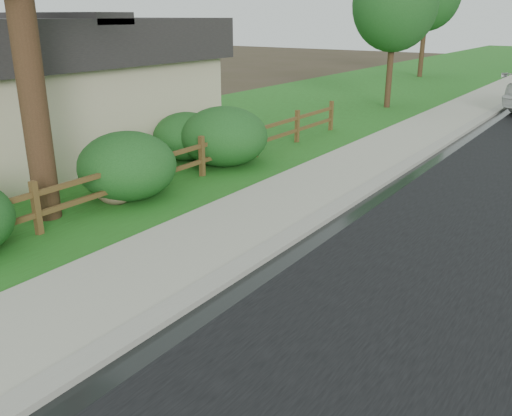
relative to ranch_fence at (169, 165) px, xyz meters
The scene contains 10 objects.
ground 7.37m from the ranch_fence, 60.64° to the right, with size 120.00×120.00×0.00m, color #37301E.
grass_strip 28.62m from the ranch_fence, 88.40° to the left, with size 1.60×90.00×0.06m, color #235016.
lawn_near 28.94m from the ranch_fence, 98.75° to the left, with size 9.00×90.00×0.04m, color #235016.
ranch_fence is the anchor object (origin of this frame).
house 7.57m from the ranch_fence, behind, with size 10.60×9.60×4.05m.
boulder 1.54m from the ranch_fence, 101.44° to the right, with size 1.00×0.75×0.66m, color brown.
shrub_b 1.09m from the ranch_fence, 106.13° to the right, with size 2.21×2.21×1.55m, color #194619.
shrub_c 2.88m from the ranch_fence, 123.29° to the left, with size 1.91×1.91×1.38m, color #194619.
shrub_d 2.56m from the ranch_fence, 96.75° to the left, with size 2.40×2.40×1.64m, color #194619.
tree_near_left 15.08m from the ranch_fence, 91.27° to the left, with size 3.63×3.63×6.43m.
Camera 1 is at (5.17, -2.71, 3.97)m, focal length 38.00 mm.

